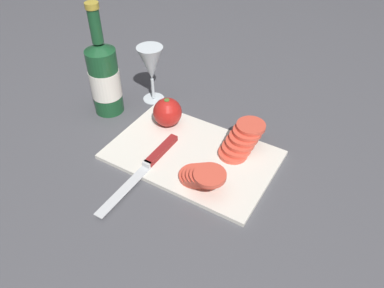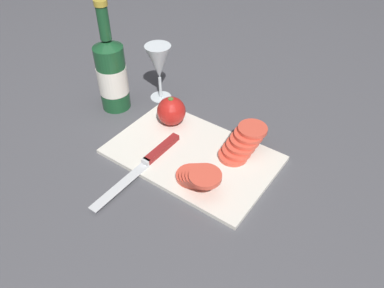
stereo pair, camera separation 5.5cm
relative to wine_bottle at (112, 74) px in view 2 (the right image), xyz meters
name	(u,v)px [view 2 (the right image)]	position (x,y,z in m)	size (l,w,h in m)	color
ground_plane	(158,148)	(0.21, -0.07, -0.11)	(3.00, 3.00, 0.00)	#4C4C51
cutting_board	(192,155)	(0.30, -0.05, -0.10)	(0.40, 0.26, 0.01)	silver
wine_bottle	(112,74)	(0.00, 0.00, 0.00)	(0.08, 0.08, 0.30)	#194C28
wine_glass	(159,64)	(0.07, 0.11, 0.01)	(0.07, 0.07, 0.17)	silver
whole_tomato	(171,111)	(0.19, 0.02, -0.06)	(0.08, 0.08, 0.08)	red
knife	(154,156)	(0.23, -0.11, -0.09)	(0.02, 0.29, 0.01)	silver
tomato_slice_stack_near	(243,142)	(0.40, 0.03, -0.07)	(0.09, 0.13, 0.06)	#DB4C38
tomato_slice_stack_far	(198,176)	(0.37, -0.12, -0.07)	(0.12, 0.09, 0.05)	#DB4C38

